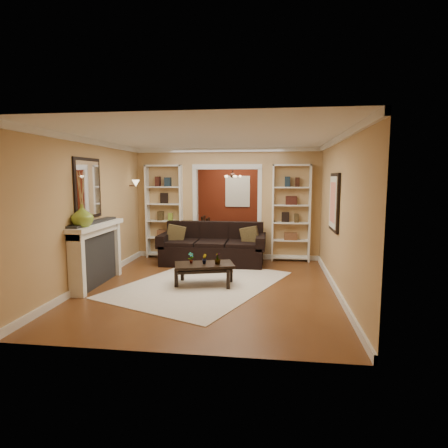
# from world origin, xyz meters

# --- Properties ---
(floor) EXTENTS (8.00, 8.00, 0.00)m
(floor) POSITION_xyz_m (0.00, 0.00, 0.00)
(floor) COLOR brown
(floor) RESTS_ON ground
(ceiling) EXTENTS (8.00, 8.00, 0.00)m
(ceiling) POSITION_xyz_m (0.00, 0.00, 2.70)
(ceiling) COLOR white
(ceiling) RESTS_ON ground
(wall_back) EXTENTS (8.00, 0.00, 8.00)m
(wall_back) POSITION_xyz_m (0.00, 4.00, 1.35)
(wall_back) COLOR tan
(wall_back) RESTS_ON ground
(wall_front) EXTENTS (8.00, 0.00, 8.00)m
(wall_front) POSITION_xyz_m (0.00, -4.00, 1.35)
(wall_front) COLOR tan
(wall_front) RESTS_ON ground
(wall_left) EXTENTS (0.00, 8.00, 8.00)m
(wall_left) POSITION_xyz_m (-2.25, 0.00, 1.35)
(wall_left) COLOR tan
(wall_left) RESTS_ON ground
(wall_right) EXTENTS (0.00, 8.00, 8.00)m
(wall_right) POSITION_xyz_m (2.25, 0.00, 1.35)
(wall_right) COLOR tan
(wall_right) RESTS_ON ground
(partition_wall) EXTENTS (4.50, 0.15, 2.70)m
(partition_wall) POSITION_xyz_m (0.00, 1.20, 1.35)
(partition_wall) COLOR tan
(partition_wall) RESTS_ON floor
(red_back_panel) EXTENTS (4.44, 0.04, 2.64)m
(red_back_panel) POSITION_xyz_m (0.00, 3.97, 1.32)
(red_back_panel) COLOR maroon
(red_back_panel) RESTS_ON floor
(dining_window) EXTENTS (0.78, 0.03, 0.98)m
(dining_window) POSITION_xyz_m (0.00, 3.93, 1.55)
(dining_window) COLOR #8CA5CC
(dining_window) RESTS_ON wall_back
(area_rug) EXTENTS (3.47, 3.98, 0.01)m
(area_rug) POSITION_xyz_m (-0.20, -1.24, 0.01)
(area_rug) COLOR silver
(area_rug) RESTS_ON floor
(sofa) EXTENTS (2.42, 1.05, 0.95)m
(sofa) POSITION_xyz_m (-0.25, 0.45, 0.47)
(sofa) COLOR black
(sofa) RESTS_ON floor
(pillow_left) EXTENTS (0.42, 0.19, 0.41)m
(pillow_left) POSITION_xyz_m (-1.11, 0.43, 0.67)
(pillow_left) COLOR brown
(pillow_left) RESTS_ON sofa
(pillow_right) EXTENTS (0.41, 0.19, 0.39)m
(pillow_right) POSITION_xyz_m (0.61, 0.43, 0.66)
(pillow_right) COLOR brown
(pillow_right) RESTS_ON sofa
(coffee_table) EXTENTS (1.19, 0.86, 0.41)m
(coffee_table) POSITION_xyz_m (-0.13, -1.26, 0.20)
(coffee_table) COLOR black
(coffee_table) RESTS_ON floor
(plant_left) EXTENTS (0.13, 0.13, 0.21)m
(plant_left) POSITION_xyz_m (-0.38, -1.26, 0.51)
(plant_left) COLOR #336626
(plant_left) RESTS_ON coffee_table
(plant_center) EXTENTS (0.10, 0.12, 0.18)m
(plant_center) POSITION_xyz_m (-0.13, -1.26, 0.50)
(plant_center) COLOR #336626
(plant_center) RESTS_ON coffee_table
(plant_right) EXTENTS (0.15, 0.15, 0.21)m
(plant_right) POSITION_xyz_m (0.12, -1.26, 0.51)
(plant_right) COLOR #336626
(plant_right) RESTS_ON coffee_table
(bookshelf_left) EXTENTS (0.90, 0.30, 2.30)m
(bookshelf_left) POSITION_xyz_m (-1.55, 1.03, 1.15)
(bookshelf_left) COLOR white
(bookshelf_left) RESTS_ON floor
(bookshelf_right) EXTENTS (0.90, 0.30, 2.30)m
(bookshelf_right) POSITION_xyz_m (1.55, 1.03, 1.15)
(bookshelf_right) COLOR white
(bookshelf_right) RESTS_ON floor
(fireplace) EXTENTS (0.32, 1.70, 1.16)m
(fireplace) POSITION_xyz_m (-2.09, -1.50, 0.58)
(fireplace) COLOR white
(fireplace) RESTS_ON floor
(vase) EXTENTS (0.49, 0.49, 0.38)m
(vase) POSITION_xyz_m (-2.09, -2.00, 1.35)
(vase) COLOR #84A635
(vase) RESTS_ON fireplace
(mirror) EXTENTS (0.03, 0.95, 1.10)m
(mirror) POSITION_xyz_m (-2.23, -1.50, 1.80)
(mirror) COLOR silver
(mirror) RESTS_ON wall_left
(wall_sconce) EXTENTS (0.18, 0.18, 0.22)m
(wall_sconce) POSITION_xyz_m (-2.15, 0.55, 1.83)
(wall_sconce) COLOR #FFE0A5
(wall_sconce) RESTS_ON wall_left
(framed_art) EXTENTS (0.04, 0.85, 1.05)m
(framed_art) POSITION_xyz_m (2.21, -1.00, 1.55)
(framed_art) COLOR black
(framed_art) RESTS_ON wall_right
(dining_table) EXTENTS (1.72, 0.96, 0.61)m
(dining_table) POSITION_xyz_m (-0.03, 2.73, 0.30)
(dining_table) COLOR black
(dining_table) RESTS_ON floor
(dining_chair_nw) EXTENTS (0.58, 0.58, 0.93)m
(dining_chair_nw) POSITION_xyz_m (-0.58, 2.43, 0.46)
(dining_chair_nw) COLOR black
(dining_chair_nw) RESTS_ON floor
(dining_chair_ne) EXTENTS (0.44, 0.44, 0.89)m
(dining_chair_ne) POSITION_xyz_m (0.52, 2.43, 0.44)
(dining_chair_ne) COLOR black
(dining_chair_ne) RESTS_ON floor
(dining_chair_sw) EXTENTS (0.52, 0.52, 0.81)m
(dining_chair_sw) POSITION_xyz_m (-0.58, 3.03, 0.41)
(dining_chair_sw) COLOR black
(dining_chair_sw) RESTS_ON floor
(dining_chair_se) EXTENTS (0.60, 0.60, 0.92)m
(dining_chair_se) POSITION_xyz_m (0.52, 3.03, 0.46)
(dining_chair_se) COLOR black
(dining_chair_se) RESTS_ON floor
(chandelier) EXTENTS (0.50, 0.50, 0.30)m
(chandelier) POSITION_xyz_m (0.00, 2.70, 2.02)
(chandelier) COLOR #3B221A
(chandelier) RESTS_ON ceiling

